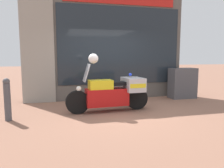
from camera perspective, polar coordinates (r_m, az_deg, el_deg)
The scene contains 7 objects.
ground_plane at distance 6.18m, azimuth 2.67°, elevation -7.09°, with size 60.00×60.00×0.00m, color #8E604C.
shop_building at distance 7.84m, azimuth -4.73°, elevation 9.64°, with size 5.69×0.55×3.71m.
window_display at distance 8.13m, azimuth 1.52°, elevation -0.12°, with size 4.20×0.30×2.07m.
paramedic_motorcycle at distance 6.09m, azimuth 0.58°, elevation -2.08°, with size 2.35×0.76×1.34m.
utility_cabinet at distance 8.41m, azimuth 17.93°, elevation 0.22°, with size 0.93×0.52×1.10m, color #4C4C51.
white_helmet at distance 5.86m, azimuth -4.89°, elevation 6.63°, with size 0.27×0.27×0.27m, color white.
street_bollard at distance 5.74m, azimuth -25.67°, elevation -3.51°, with size 0.16×0.16×1.02m.
Camera 1 is at (-1.76, -5.72, 1.53)m, focal length 35.00 mm.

